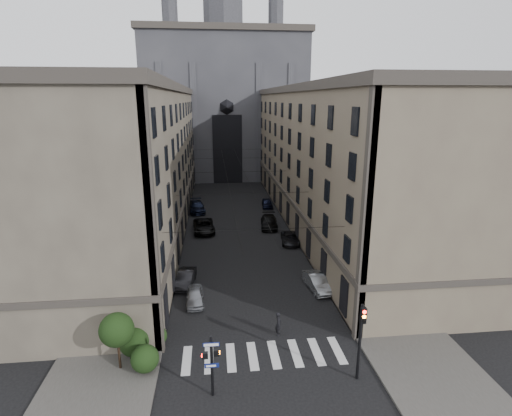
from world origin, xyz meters
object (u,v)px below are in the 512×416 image
object	(u,v)px
car_right_midfar	(269,222)
traffic_light_right	(361,333)
pedestrian_signal_left	(212,362)
car_right_far	(267,203)
car_left_midnear	(186,278)
gothic_tower	(225,96)
car_right_near	(317,282)
car_left_far	(197,207)
pedestrian	(278,324)
car_right_midnear	(290,238)
car_left_near	(195,296)
car_left_midfar	(204,226)

from	to	relation	value
car_right_midfar	traffic_light_right	bearing A→B (deg)	-82.09
pedestrian_signal_left	car_right_far	bearing A→B (deg)	77.91
car_right_midfar	car_left_midnear	bearing A→B (deg)	-116.30
gothic_tower	car_right_near	world-z (taller)	gothic_tower
car_left_far	pedestrian	world-z (taller)	pedestrian
car_right_near	pedestrian	distance (m)	8.42
car_right_midfar	pedestrian	world-z (taller)	pedestrian
car_right_midnear	pedestrian	xyz separation A→B (m)	(-4.65, -19.33, 0.30)
traffic_light_right	car_right_near	distance (m)	12.63
car_left_near	car_right_near	xyz separation A→B (m)	(11.18, 1.40, 0.07)
car_right_far	pedestrian	size ratio (longest dim) A/B	2.19
car_right_near	car_right_midfar	size ratio (longest dim) A/B	0.81
pedestrian	car_right_midnear	bearing A→B (deg)	-1.17
car_left_midnear	car_right_far	bearing A→B (deg)	74.27
car_right_near	pedestrian	size ratio (longest dim) A/B	2.33
car_left_midfar	car_right_midnear	world-z (taller)	car_left_midfar
car_right_near	car_right_midfar	xyz separation A→B (m)	(-1.85, 18.83, 0.07)
car_left_midfar	car_right_far	xyz separation A→B (m)	(10.03, 11.45, -0.11)
pedestrian_signal_left	car_left_far	world-z (taller)	pedestrian_signal_left
pedestrian_signal_left	car_left_midfar	bearing A→B (deg)	91.88
traffic_light_right	car_right_far	xyz separation A→B (m)	(-0.09, 41.72, -2.59)
car_left_near	car_left_far	size ratio (longest dim) A/B	0.67
car_left_midfar	car_right_midnear	xyz separation A→B (m)	(10.59, -5.52, -0.17)
pedestrian_signal_left	car_left_near	distance (m)	11.59
car_left_near	pedestrian	bearing A→B (deg)	-43.44
pedestrian_signal_left	car_right_far	size ratio (longest dim) A/B	0.98
traffic_light_right	car_left_midnear	distance (m)	18.80
car_right_far	gothic_tower	bearing A→B (deg)	104.07
pedestrian_signal_left	car_right_midfar	bearing A→B (deg)	76.03
gothic_tower	car_right_near	distance (m)	63.35
car_right_far	pedestrian	xyz separation A→B (m)	(-4.09, -36.31, 0.24)
car_left_midfar	car_right_midfar	size ratio (longest dim) A/B	1.07
car_left_far	car_right_midnear	distance (m)	19.43
traffic_light_right	car_right_midfar	distance (m)	31.30
car_left_midnear	car_left_far	xyz separation A→B (m)	(0.18, 25.55, 0.13)
car_right_near	car_right_midfar	distance (m)	18.92
gothic_tower	car_right_midnear	size ratio (longest dim) A/B	12.71
car_left_midnear	car_right_midnear	bearing A→B (deg)	47.38
car_left_near	car_left_midnear	distance (m)	3.76
gothic_tower	car_left_midfar	size ratio (longest dim) A/B	10.02
traffic_light_right	car_left_far	world-z (taller)	traffic_light_right
car_left_midfar	car_right_midnear	size ratio (longest dim) A/B	1.27
car_left_far	traffic_light_right	bearing A→B (deg)	-81.26
traffic_light_right	gothic_tower	bearing A→B (deg)	94.38
car_left_near	traffic_light_right	bearing A→B (deg)	-48.56
traffic_light_right	car_left_midfar	distance (m)	32.01
car_right_far	car_right_midnear	bearing A→B (deg)	-84.03
gothic_tower	car_right_midnear	distance (m)	51.61
car_right_far	car_left_far	bearing A→B (deg)	-167.90
car_left_far	car_right_near	world-z (taller)	car_left_far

